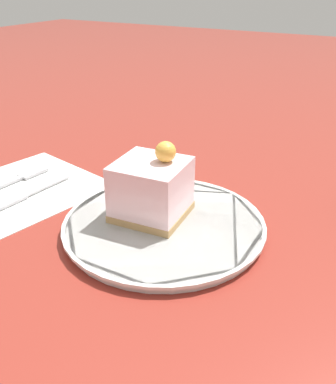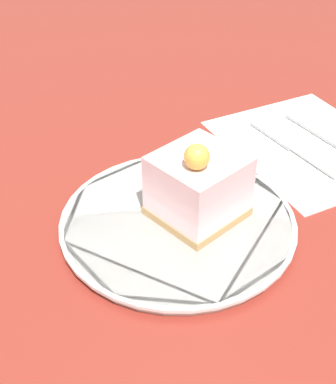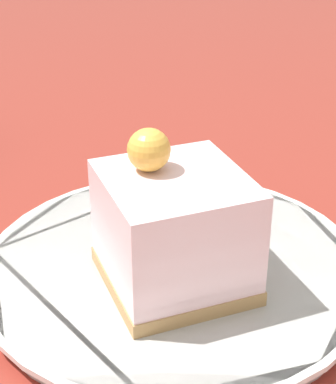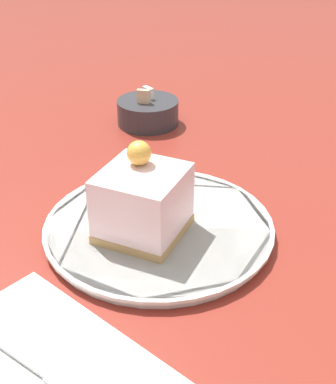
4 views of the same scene
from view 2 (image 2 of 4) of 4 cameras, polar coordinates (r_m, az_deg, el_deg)
name	(u,v)px [view 2 (image 2 of 4)]	position (r m, az deg, el deg)	size (l,w,h in m)	color
ground_plane	(186,246)	(0.57, 1.90, -5.76)	(4.00, 4.00, 0.00)	maroon
plate	(178,223)	(0.59, 1.05, -3.31)	(0.26, 0.26, 0.01)	silver
cake_slice	(198,186)	(0.57, 3.24, 0.63)	(0.09, 0.09, 0.10)	#AD8451
napkin	(309,145)	(0.76, 14.79, 4.88)	(0.25, 0.28, 0.00)	white
fork	(333,142)	(0.77, 17.22, 5.07)	(0.03, 0.15, 0.00)	#B2B2B7
knife	(285,143)	(0.75, 12.33, 5.18)	(0.03, 0.16, 0.00)	#B2B2B7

